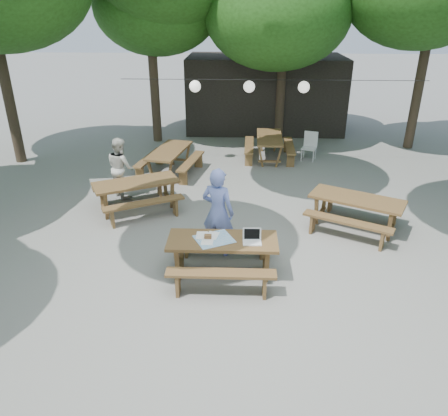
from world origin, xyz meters
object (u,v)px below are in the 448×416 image
plastic_chair (309,152)px  second_person (121,167)px  picnic_table_nw (137,195)px  main_picnic_table (223,257)px  woman (218,212)px

plastic_chair → second_person: bearing=-130.5°
plastic_chair → picnic_table_nw: bearing=-120.6°
main_picnic_table → picnic_table_nw: (-2.20, 2.75, 0.00)m
woman → plastic_chair: size_ratio=2.02×
picnic_table_nw → woman: bearing=-69.8°
picnic_table_nw → second_person: size_ratio=1.54×
picnic_table_nw → second_person: bearing=96.7°
main_picnic_table → plastic_chair: (2.52, 6.74, -0.13)m
main_picnic_table → plastic_chair: plastic_chair is taller
picnic_table_nw → second_person: 1.13m
main_picnic_table → woman: size_ratio=1.10×
woman → plastic_chair: (2.64, 5.93, -0.65)m
second_person → woman: bearing=-175.3°
picnic_table_nw → woman: 2.89m
main_picnic_table → second_person: second_person is taller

